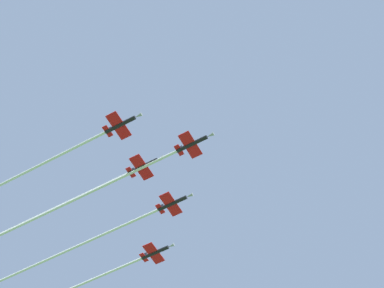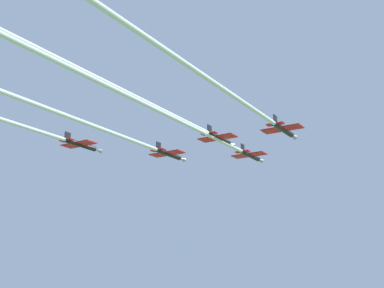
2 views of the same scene
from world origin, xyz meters
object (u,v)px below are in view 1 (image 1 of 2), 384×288
Objects in this scene: jet_lead at (109,183)px; jet_port_inner at (101,235)px; jet_starboard_outer at (89,281)px; jet_port_outer at (53,209)px; jet_starboard_inner at (42,164)px.

jet_lead is 19.30m from jet_port_inner.
jet_port_inner is 1.00× the size of jet_starboard_outer.
jet_port_inner is at bearing -140.24° from jet_lead.
jet_starboard_outer is at bearing -135.01° from jet_port_inner.
jet_starboard_outer reaches higher than jet_lead.
jet_port_outer is (-19.19, -7.55, 0.43)m from jet_lead.
jet_port_outer is 1.18× the size of jet_starboard_outer.
jet_lead is at bearing 90.00° from jet_port_outer.
jet_starboard_inner is (-7.27, -18.79, 0.45)m from jet_lead.
jet_lead is 40.20m from jet_starboard_outer.
jet_port_outer reaches higher than jet_starboard_outer.
jet_starboard_inner reaches higher than jet_lead.
jet_port_outer reaches higher than jet_lead.
jet_starboard_outer is at bearing -167.59° from jet_port_outer.
jet_port_inner is 29.71m from jet_starboard_inner.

